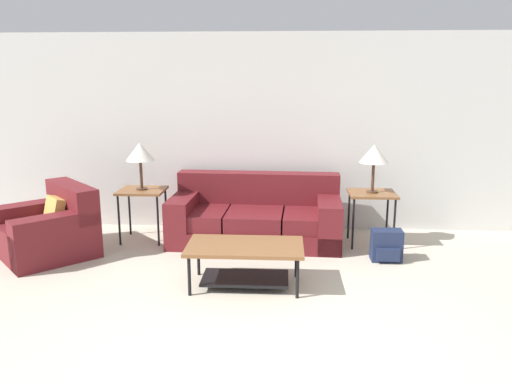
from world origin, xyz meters
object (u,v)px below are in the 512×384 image
Objects in this scene: table_lamp_right at (374,154)px; backpack at (386,246)px; couch at (256,218)px; table_lamp_left at (140,152)px; side_table_left at (142,195)px; coffee_table at (245,256)px; side_table_right at (372,198)px; armchair at (50,231)px.

table_lamp_right reaches higher than backpack.
couch is 1.65m from table_lamp_left.
side_table_left is 1.12× the size of table_lamp_right.
coffee_table is 3.19× the size of backpack.
side_table_right reaches higher than coffee_table.
backpack is at bearing -81.19° from side_table_right.
coffee_table is (2.34, -0.78, 0.03)m from armchair.
table_lamp_left is 1.64× the size of backpack.
armchair is at bearing -164.59° from couch.
side_table_right is at bearing 8.84° from armchair.
couch reaches higher than side_table_right.
armchair is at bearing -147.93° from table_lamp_left.
table_lamp_left is 1.00× the size of table_lamp_right.
armchair reaches higher than coffee_table.
side_table_right is 2.90m from table_lamp_left.
coffee_table is at bearing -136.50° from side_table_right.
table_lamp_left is (0.94, 0.59, 0.84)m from armchair.
armchair is 2.09× the size of side_table_right.
table_lamp_left reaches higher than side_table_right.
couch reaches higher than side_table_left.
table_lamp_left is at bearing -177.46° from couch.
couch reaches higher than backpack.
side_table_right is 1.85× the size of backpack.
side_table_right is at bearing -116.57° from table_lamp_right.
armchair is 2.35× the size of table_lamp_right.
couch is 1.45m from side_table_right.
coffee_table is 1.73m from backpack.
table_lamp_left is (-2.85, 0.00, 0.54)m from side_table_right.
side_table_right is at bearing -0.00° from table_lamp_left.
couch is 1.55× the size of armchair.
side_table_left is 1.00× the size of side_table_right.
side_table_left is 1.85× the size of backpack.
backpack is (0.09, -0.57, -0.42)m from side_table_right.
coffee_table is 2.12m from table_lamp_left.
armchair is at bearing 161.53° from coffee_table.
backpack is (1.53, 0.80, -0.14)m from coffee_table.
table_lamp_right is 1.64× the size of backpack.
armchair is 3.84m from side_table_right.
side_table_left is at bearing 32.07° from armchair.
backpack is (3.88, 0.02, -0.11)m from armchair.
coffee_table is at bearing -152.53° from backpack.
coffee_table is at bearing -136.50° from table_lamp_right.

